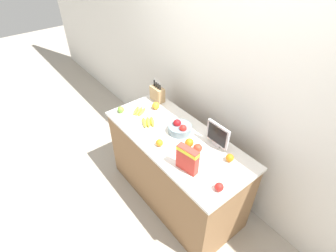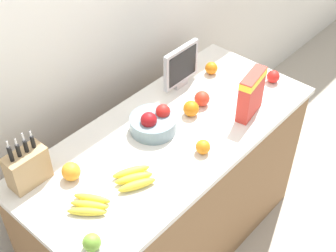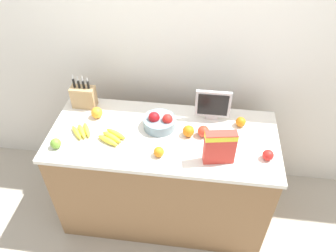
# 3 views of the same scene
# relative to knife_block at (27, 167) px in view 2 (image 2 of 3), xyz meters

# --- Properties ---
(ground_plane) EXTENTS (14.00, 14.00, 0.00)m
(ground_plane) POSITION_rel_knife_block_xyz_m (0.64, -0.25, -1.00)
(ground_plane) COLOR #B2A899
(wall_back) EXTENTS (9.00, 0.06, 2.60)m
(wall_back) POSITION_rel_knife_block_xyz_m (0.64, 0.32, 0.30)
(wall_back) COLOR silver
(wall_back) RESTS_ON ground_plane
(counter) EXTENTS (1.61, 0.71, 0.91)m
(counter) POSITION_rel_knife_block_xyz_m (0.64, -0.25, -0.54)
(counter) COLOR olive
(counter) RESTS_ON ground_plane
(knife_block) EXTENTS (0.18, 0.09, 0.28)m
(knife_block) POSITION_rel_knife_block_xyz_m (0.00, 0.00, 0.00)
(knife_block) COLOR tan
(knife_block) RESTS_ON counter
(small_monitor) EXTENTS (0.25, 0.03, 0.25)m
(small_monitor) POSITION_rel_knife_block_xyz_m (0.98, -0.03, 0.04)
(small_monitor) COLOR #B7B7BC
(small_monitor) RESTS_ON counter
(cereal_box) EXTENTS (0.21, 0.10, 0.24)m
(cereal_box) POSITION_rel_knife_block_xyz_m (1.03, -0.45, 0.05)
(cereal_box) COLOR red
(cereal_box) RESTS_ON counter
(fruit_bowl) EXTENTS (0.23, 0.23, 0.13)m
(fruit_bowl) POSITION_rel_knife_block_xyz_m (0.61, -0.17, -0.04)
(fruit_bowl) COLOR gray
(fruit_bowl) RESTS_ON counter
(banana_bunch_left) EXTENTS (0.21, 0.19, 0.04)m
(banana_bunch_left) POSITION_rel_knife_block_xyz_m (0.30, -0.34, -0.07)
(banana_bunch_left) COLOR yellow
(banana_bunch_left) RESTS_ON counter
(banana_bunch_right) EXTENTS (0.18, 0.19, 0.03)m
(banana_bunch_right) POSITION_rel_knife_block_xyz_m (0.07, -0.31, -0.07)
(banana_bunch_right) COLOR yellow
(banana_bunch_right) RESTS_ON counter
(apple_middle) EXTENTS (0.07, 0.07, 0.07)m
(apple_middle) POSITION_rel_knife_block_xyz_m (-0.05, -0.46, -0.05)
(apple_middle) COLOR #6B9E33
(apple_middle) RESTS_ON counter
(apple_near_bananas) EXTENTS (0.07, 0.07, 0.07)m
(apple_near_bananas) POSITION_rel_knife_block_xyz_m (1.35, -0.39, -0.05)
(apple_near_bananas) COLOR red
(apple_near_bananas) RESTS_ON counter
(apple_rear) EXTENTS (0.08, 0.08, 0.08)m
(apple_rear) POSITION_rel_knife_block_xyz_m (0.92, -0.22, -0.05)
(apple_rear) COLOR red
(apple_rear) RESTS_ON counter
(orange_mid_left) EXTENTS (0.08, 0.08, 0.08)m
(orange_mid_left) POSITION_rel_knife_block_xyz_m (0.13, -0.12, -0.05)
(orange_mid_left) COLOR orange
(orange_mid_left) RESTS_ON counter
(orange_by_cereal) EXTENTS (0.07, 0.07, 0.07)m
(orange_by_cereal) POSITION_rel_knife_block_xyz_m (0.65, -0.45, -0.05)
(orange_by_cereal) COLOR orange
(orange_by_cereal) RESTS_ON counter
(orange_front_right) EXTENTS (0.08, 0.08, 0.08)m
(orange_front_right) POSITION_rel_knife_block_xyz_m (0.82, -0.23, -0.05)
(orange_front_right) COLOR orange
(orange_front_right) RESTS_ON counter
(orange_back_center) EXTENTS (0.07, 0.07, 0.07)m
(orange_back_center) POSITION_rel_knife_block_xyz_m (1.18, -0.08, -0.05)
(orange_back_center) COLOR orange
(orange_back_center) RESTS_ON counter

